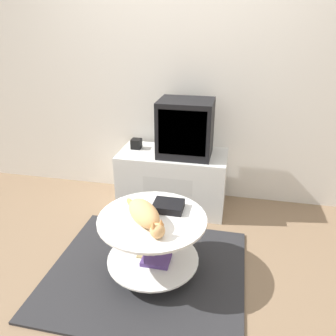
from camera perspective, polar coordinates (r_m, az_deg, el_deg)
The scene contains 9 objects.
ground_plane at distance 2.56m, azimuth -3.70°, elevation -17.71°, with size 12.00×12.00×0.00m, color #7F664C.
wall_back at distance 3.23m, azimuth 2.30°, elevation 16.99°, with size 8.00×0.05×2.60m.
rug at distance 2.55m, azimuth -3.71°, elevation -17.55°, with size 1.42×1.24×0.02m.
tv_stand at distance 3.21m, azimuth 0.83°, elevation -2.08°, with size 1.02×0.50×0.57m.
tv at distance 2.98m, azimuth 3.08°, elevation 6.94°, with size 0.48×0.39×0.51m.
speaker at distance 3.21m, azimuth -5.54°, elevation 4.23°, with size 0.09×0.09×0.09m.
coffee_table at distance 2.36m, azimuth -2.67°, elevation -12.16°, with size 0.75×0.75×0.46m.
dvd_box at distance 2.34m, azimuth 0.07°, elevation -6.64°, with size 0.21×0.17×0.05m.
cat at distance 2.17m, azimuth -4.05°, elevation -8.07°, with size 0.38×0.42×0.14m.
Camera 1 is at (0.55, -1.82, 1.71)m, focal length 35.00 mm.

